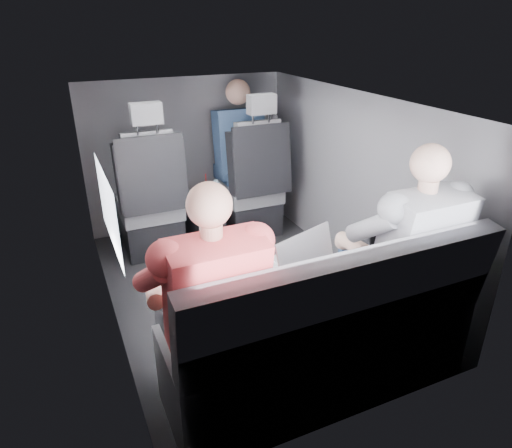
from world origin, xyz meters
name	(u,v)px	position (x,y,z in m)	size (l,w,h in m)	color
floor	(243,289)	(0.00, 0.00, 0.00)	(2.60, 2.60, 0.00)	black
ceiling	(240,100)	(0.00, 0.00, 1.35)	(2.60, 2.60, 0.00)	#B2B2AD
panel_left	(103,226)	(-0.90, 0.00, 0.68)	(0.02, 2.60, 1.35)	#56565B
panel_right	(353,185)	(0.90, 0.00, 0.68)	(0.02, 2.60, 1.35)	#56565B
panel_front	(187,154)	(0.00, 1.30, 0.68)	(1.80, 0.02, 1.35)	#56565B
panel_back	(357,306)	(0.00, -1.30, 0.68)	(1.80, 0.02, 1.35)	#56565B
side_window	(108,209)	(-0.88, -0.30, 0.90)	(0.02, 0.75, 0.42)	white
seatbelt	(261,153)	(0.45, 0.67, 0.80)	(0.05, 0.01, 0.65)	black
front_seat_left	(151,208)	(-0.45, 0.84, 0.40)	(0.52, 0.58, 1.26)	black
front_seat_right	(253,192)	(0.45, 0.84, 0.40)	(0.52, 0.58, 1.26)	black
center_console	(204,219)	(0.00, 0.88, 0.20)	(0.24, 0.48, 0.41)	black
rear_bench	(323,341)	(0.00, -1.06, 0.31)	(1.60, 0.57, 0.92)	#555559
soda_cup	(207,194)	(0.01, 0.79, 0.46)	(0.08, 0.08, 0.24)	white
water_bottle	(216,190)	(0.10, 0.81, 0.48)	(0.06, 0.06, 0.17)	#98B8CE
laptop_white	(201,286)	(-0.55, -0.81, 0.64)	(0.35, 0.32, 0.26)	silver
laptop_silver	(296,263)	(-0.03, -0.81, 0.64)	(0.45, 0.46, 0.27)	silver
laptop_black	(381,239)	(0.57, -0.75, 0.63)	(0.33, 0.30, 0.23)	black
passenger_rear_left	(207,304)	(-0.57, -0.97, 0.64)	(0.52, 0.63, 1.25)	#323136
passenger_rear_right	(401,254)	(0.53, -0.97, 0.65)	(0.54, 0.65, 1.28)	navy
passenger_front_right	(239,145)	(0.43, 1.10, 0.76)	(0.43, 0.43, 0.90)	navy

